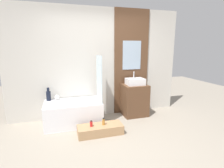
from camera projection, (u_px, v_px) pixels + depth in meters
name	position (u px, v px, depth m)	size (l,w,h in m)	color
ground_plane	(118.00, 147.00, 3.02)	(12.00, 12.00, 0.00)	gray
wall_tiled_back	(98.00, 63.00, 4.23)	(4.20, 0.06, 2.60)	beige
wall_wood_accent	(131.00, 62.00, 4.42)	(0.90, 0.04, 2.60)	brown
bathtub	(73.00, 113.00, 3.88)	(1.22, 0.72, 0.51)	white
glass_shower_screen	(99.00, 79.00, 3.81)	(0.01, 0.52, 1.01)	silver
wooden_step_bench	(100.00, 130.00, 3.45)	(0.88, 0.35, 0.18)	#A87F56
vanity_cabinet	(135.00, 100.00, 4.36)	(0.59, 0.49, 0.78)	brown
sink	(135.00, 82.00, 4.26)	(0.43, 0.32, 0.32)	white
vase_tall_dark	(48.00, 95.00, 3.90)	(0.10, 0.10, 0.30)	black
vase_round_light	(57.00, 97.00, 3.96)	(0.11, 0.11, 0.11)	silver
bottle_soap_primary	(91.00, 124.00, 3.37)	(0.05, 0.05, 0.12)	red
bottle_soap_secondary	(103.00, 122.00, 3.43)	(0.05, 0.05, 0.15)	#B2752D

